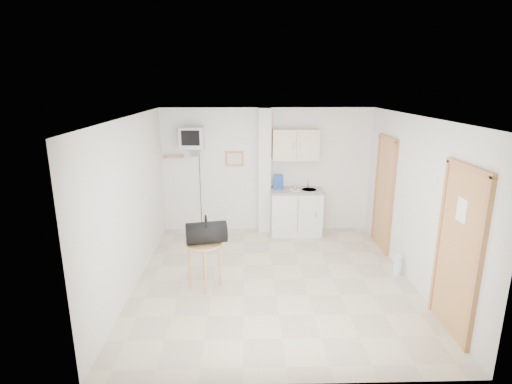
{
  "coord_description": "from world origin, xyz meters",
  "views": [
    {
      "loc": [
        -0.42,
        -5.64,
        2.95
      ],
      "look_at": [
        -0.26,
        0.6,
        1.25
      ],
      "focal_mm": 28.0,
      "sensor_mm": 36.0,
      "label": 1
    }
  ],
  "objects_px": {
    "round_table": "(204,250)",
    "duffel_bag": "(206,233)",
    "water_bottle": "(398,265)",
    "crt_television": "(192,138)"
  },
  "relations": [
    {
      "from": "round_table",
      "to": "water_bottle",
      "type": "distance_m",
      "value": 3.07
    },
    {
      "from": "crt_television",
      "to": "round_table",
      "type": "distance_m",
      "value": 2.64
    },
    {
      "from": "round_table",
      "to": "duffel_bag",
      "type": "bearing_deg",
      "value": -28.79
    },
    {
      "from": "duffel_bag",
      "to": "water_bottle",
      "type": "height_order",
      "value": "duffel_bag"
    },
    {
      "from": "crt_television",
      "to": "round_table",
      "type": "xyz_separation_m",
      "value": [
        0.41,
        -2.24,
        -1.34
      ]
    },
    {
      "from": "duffel_bag",
      "to": "crt_television",
      "type": "bearing_deg",
      "value": 89.73
    },
    {
      "from": "crt_television",
      "to": "round_table",
      "type": "bearing_deg",
      "value": -79.65
    },
    {
      "from": "duffel_bag",
      "to": "water_bottle",
      "type": "relative_size",
      "value": 1.72
    },
    {
      "from": "duffel_bag",
      "to": "water_bottle",
      "type": "bearing_deg",
      "value": -4.99
    },
    {
      "from": "crt_television",
      "to": "duffel_bag",
      "type": "distance_m",
      "value": 2.54
    }
  ]
}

